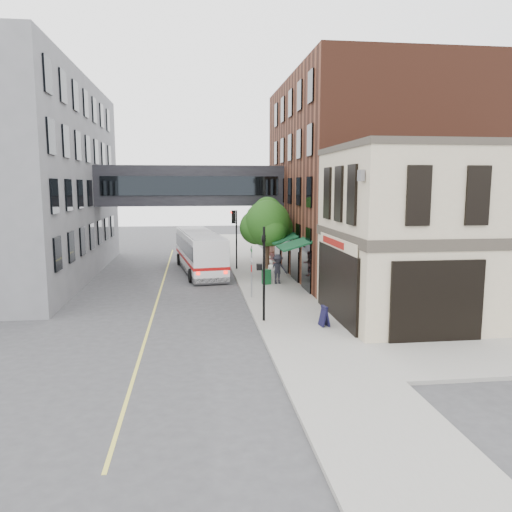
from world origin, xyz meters
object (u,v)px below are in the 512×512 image
object	(u,v)px
pedestrian_b	(273,265)
sandwich_board	(324,316)
bus	(200,250)
pedestrian_c	(278,269)
pedestrian_a	(272,272)
newspaper_box	(266,277)

from	to	relation	value
pedestrian_b	sandwich_board	size ratio (longest dim) A/B	1.89
bus	sandwich_board	world-z (taller)	bus
pedestrian_c	pedestrian_a	bearing A→B (deg)	165.44
pedestrian_c	sandwich_board	world-z (taller)	pedestrian_c
pedestrian_a	pedestrian_b	size ratio (longest dim) A/B	0.88
pedestrian_c	sandwich_board	distance (m)	10.08
pedestrian_b	pedestrian_c	size ratio (longest dim) A/B	0.92
bus	newspaper_box	distance (m)	7.46
pedestrian_c	newspaper_box	distance (m)	0.91
sandwich_board	pedestrian_a	bearing A→B (deg)	85.15
sandwich_board	bus	bearing A→B (deg)	99.09
newspaper_box	sandwich_board	bearing A→B (deg)	-104.40
pedestrian_b	sandwich_board	distance (m)	12.37
bus	pedestrian_b	xyz separation A→B (m)	(5.04, -3.69, -0.62)
bus	pedestrian_c	world-z (taller)	bus
newspaper_box	sandwich_board	xyz separation A→B (m)	(1.22, -9.99, -0.01)
bus	pedestrian_a	size ratio (longest dim) A/B	7.19
pedestrian_a	sandwich_board	world-z (taller)	pedestrian_a
bus	newspaper_box	bearing A→B (deg)	-55.10
pedestrian_a	pedestrian_b	bearing A→B (deg)	78.25
bus	pedestrian_b	bearing A→B (deg)	-36.23
newspaper_box	sandwich_board	size ratio (longest dim) A/B	1.01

